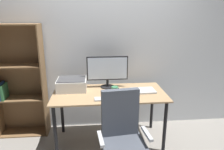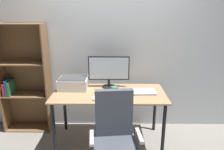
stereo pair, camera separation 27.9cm
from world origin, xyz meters
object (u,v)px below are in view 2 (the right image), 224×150
desk (109,98)px  mouse (119,98)px  keyboard (104,98)px  coffee_mug (114,90)px  monitor (109,70)px  bookshelf (24,79)px  laptop (144,92)px  printer (74,83)px  office_chair (115,144)px

desk → mouse: (0.13, -0.22, 0.10)m
keyboard → coffee_mug: coffee_mug is taller
monitor → bookshelf: 1.30m
bookshelf → laptop: bearing=-11.5°
monitor → mouse: (0.14, -0.45, -0.24)m
laptop → printer: printer is taller
desk → monitor: bearing=91.9°
monitor → bookshelf: size_ratio=0.35×
printer → bookshelf: bookshelf is taller
desk → laptop: 0.47m
laptop → bookshelf: (-1.75, 0.36, 0.05)m
laptop → office_chair: office_chair is taller
monitor → printer: monitor is taller
bookshelf → monitor: bearing=-6.3°
keyboard → laptop: laptop is taller
office_chair → laptop: bearing=57.2°
monitor → mouse: size_ratio=6.02×
keyboard → printer: printer is taller
desk → office_chair: office_chair is taller
keyboard → mouse: bearing=-2.9°
mouse → laptop: (0.33, 0.23, -0.01)m
laptop → keyboard: bearing=-158.1°
monitor → coffee_mug: monitor is taller
coffee_mug → laptop: size_ratio=0.32×
monitor → keyboard: (-0.05, -0.45, -0.25)m
mouse → printer: (-0.64, 0.39, 0.06)m
monitor → mouse: bearing=-72.4°
mouse → desk: bearing=130.2°
coffee_mug → printer: bearing=161.6°
printer → office_chair: 1.14m
mouse → laptop: bearing=44.7°
mouse → printer: 0.75m
mouse → printer: printer is taller
mouse → office_chair: office_chair is taller
coffee_mug → desk: bearing=159.0°
bookshelf → coffee_mug: bearing=-16.1°
coffee_mug → monitor: bearing=107.5°
printer → coffee_mug: bearing=-18.4°
monitor → office_chair: 1.11m
keyboard → bookshelf: bookshelf is taller
monitor → bookshelf: (-1.28, 0.14, -0.20)m
mouse → bookshelf: 1.54m
laptop → bookshelf: size_ratio=0.20×
mouse → bookshelf: (-1.42, 0.59, 0.05)m
desk → laptop: (0.46, 0.01, 0.10)m
laptop → mouse: bearing=-146.7°
keyboard → office_chair: (0.14, -0.52, -0.29)m
monitor → keyboard: bearing=-96.2°
mouse → laptop: size_ratio=0.30×
desk → coffee_mug: 0.15m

